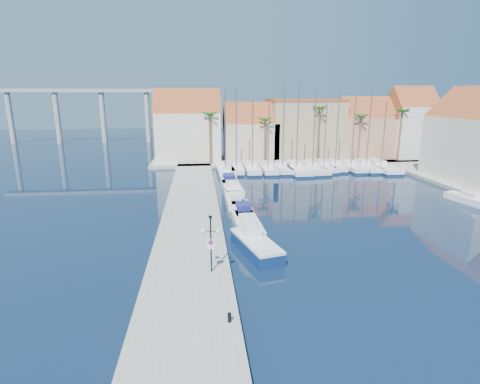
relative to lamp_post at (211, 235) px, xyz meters
name	(u,v)px	position (x,y,z in m)	size (l,w,h in m)	color
ground	(307,263)	(7.36, 1.57, -3.21)	(260.00, 260.00, 0.00)	black
quay_west	(192,212)	(-1.64, 15.07, -2.96)	(6.00, 77.00, 0.50)	gray
shore_north	(289,158)	(17.36, 49.57, -2.96)	(54.00, 16.00, 0.50)	gray
lamp_post	(211,235)	(0.00, 0.00, 0.00)	(1.39, 0.54, 4.12)	black
bollard	(229,318)	(0.76, -6.19, -2.44)	(0.21, 0.21, 0.52)	black
fishing_boat	(255,243)	(3.72, 4.18, -2.46)	(3.68, 6.78, 2.26)	navy
motorboat_west_0	(247,224)	(3.82, 9.85, -2.70)	(2.54, 7.17, 1.40)	white
motorboat_west_1	(242,210)	(3.85, 14.36, -2.70)	(2.11, 6.22, 1.40)	white
motorboat_west_2	(235,200)	(3.42, 18.63, -2.70)	(2.04, 6.29, 1.40)	white
motorboat_west_3	(232,187)	(3.68, 24.89, -2.70)	(2.66, 7.39, 1.40)	white
motorboat_west_4	(229,179)	(3.59, 29.91, -2.70)	(2.42, 7.35, 1.40)	white
motorboat_west_5	(227,173)	(3.76, 34.99, -2.70)	(2.45, 6.18, 1.40)	white
motorboat_east_1	(467,199)	(31.37, 16.05, -2.70)	(2.68, 5.60, 1.40)	white
sailboat_0	(225,169)	(3.63, 37.53, -2.62)	(2.97, 10.60, 13.42)	white
sailboat_1	(236,168)	(5.56, 38.33, -2.59)	(3.05, 9.41, 13.89)	white
sailboat_2	(252,168)	(8.18, 37.76, -2.62)	(2.79, 9.21, 11.93)	white
sailboat_3	(267,168)	(10.82, 37.52, -2.62)	(2.43, 8.97, 11.32)	white
sailboat_4	(282,168)	(13.34, 37.73, -2.56)	(2.41, 8.89, 14.72)	white
sailboat_5	(295,168)	(15.55, 37.36, -2.62)	(3.47, 11.83, 14.61)	white
sailboat_6	(311,168)	(18.38, 37.35, -2.62)	(3.76, 11.03, 13.79)	white
sailboat_7	(322,166)	(20.69, 38.27, -2.62)	(2.94, 9.36, 11.60)	white
sailboat_8	(334,166)	(22.88, 38.44, -2.57)	(2.55, 8.39, 13.50)	white
sailboat_9	(349,167)	(25.30, 37.56, -2.60)	(3.10, 9.12, 12.44)	white
sailboat_10	(365,166)	(28.08, 37.61, -2.58)	(2.84, 9.52, 14.36)	white
sailboat_11	(379,167)	(30.56, 37.25, -2.65)	(3.12, 11.60, 11.60)	white
building_0	(188,128)	(-2.64, 48.57, 3.32)	(12.30, 9.00, 13.50)	beige
building_1	(250,134)	(9.36, 48.57, 2.09)	(10.30, 8.00, 11.00)	#CDB890
building_2	(304,128)	(20.36, 49.57, 3.05)	(14.20, 10.20, 11.50)	#9F8B61
building_3	(364,130)	(32.36, 48.57, 2.65)	(10.30, 8.00, 12.00)	#B7725C
building_4	(409,125)	(41.36, 47.57, 3.76)	(8.30, 8.00, 14.00)	silver
building_6	(479,139)	(39.36, 25.57, 3.31)	(9.00, 14.30, 13.50)	beige
palm_0	(210,116)	(1.36, 43.57, 5.87)	(2.60, 2.60, 10.15)	brown
palm_1	(265,121)	(11.36, 43.57, 4.93)	(2.60, 2.60, 9.15)	brown
palm_2	(319,110)	(21.36, 43.57, 6.81)	(2.60, 2.60, 11.15)	brown
palm_3	(361,118)	(29.36, 43.57, 5.40)	(2.60, 2.60, 9.65)	brown
palm_4	(402,112)	(37.36, 43.57, 6.34)	(2.60, 2.60, 10.65)	brown
viaduct	(83,105)	(-31.71, 83.57, 7.04)	(48.00, 2.20, 14.45)	#9E9E99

